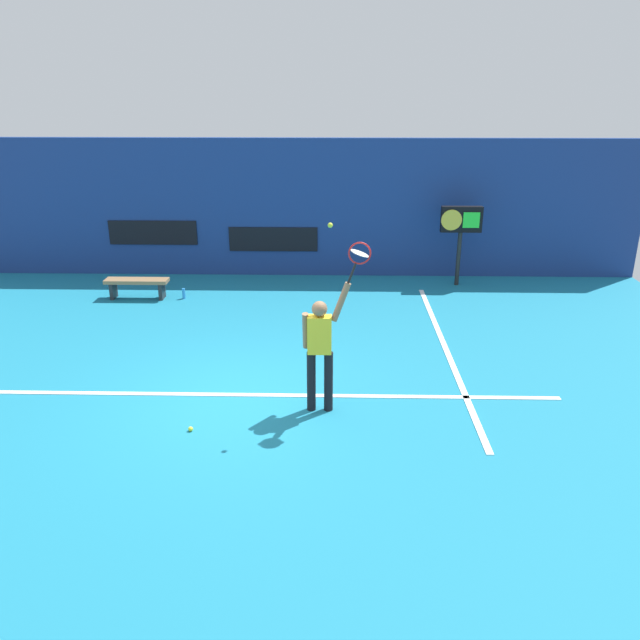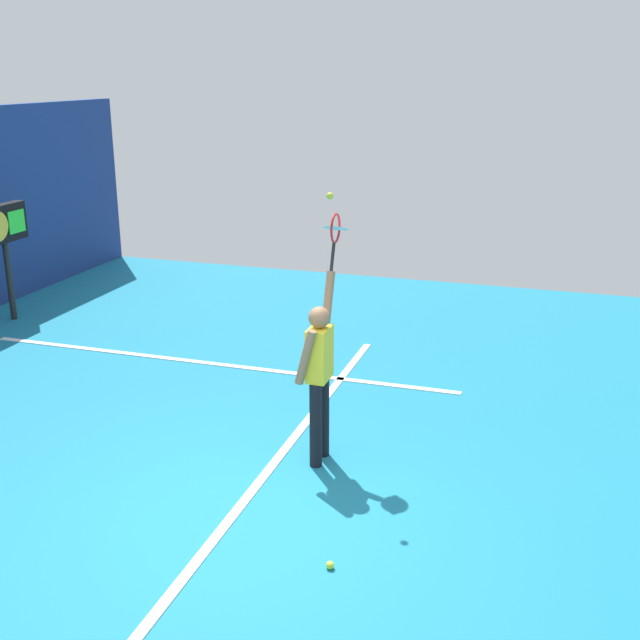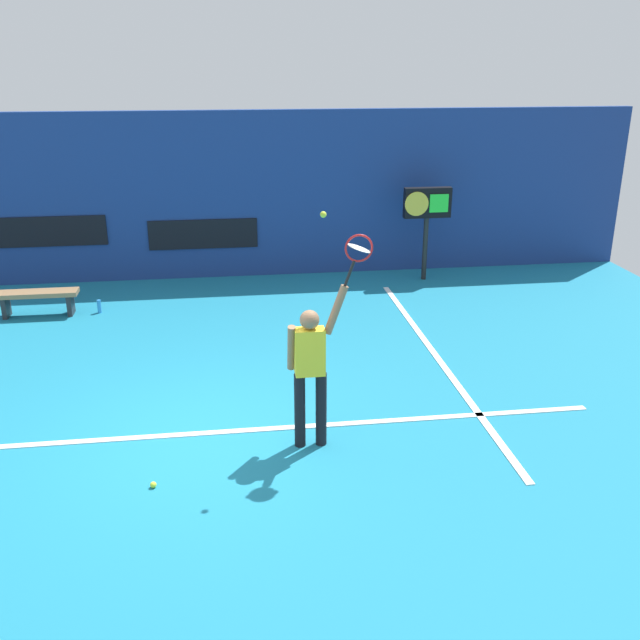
{
  "view_description": "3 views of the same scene",
  "coord_description": "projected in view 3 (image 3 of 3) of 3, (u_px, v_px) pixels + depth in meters",
  "views": [
    {
      "loc": [
        1.52,
        -8.51,
        4.47
      ],
      "look_at": [
        1.32,
        -0.12,
        1.33
      ],
      "focal_mm": 35.08,
      "sensor_mm": 36.0,
      "label": 1
    },
    {
      "loc": [
        -5.77,
        -2.61,
        3.93
      ],
      "look_at": [
        1.42,
        -0.3,
        1.52
      ],
      "focal_mm": 44.19,
      "sensor_mm": 36.0,
      "label": 2
    },
    {
      "loc": [
        0.44,
        -7.62,
        4.31
      ],
      "look_at": [
        1.53,
        0.32,
        1.33
      ],
      "focal_mm": 39.7,
      "sensor_mm": 36.0,
      "label": 3
    }
  ],
  "objects": [
    {
      "name": "tennis_ball",
      "position": [
        323.0,
        214.0,
        7.38
      ],
      "size": [
        0.07,
        0.07,
        0.07
      ],
      "primitive_type": "sphere",
      "color": "#CCE033"
    },
    {
      "name": "spare_ball",
      "position": [
        153.0,
        485.0,
        7.53
      ],
      "size": [
        0.07,
        0.07,
        0.07
      ],
      "primitive_type": "sphere",
      "color": "#CCE033",
      "rests_on": "ground_plane"
    },
    {
      "name": "ground_plane",
      "position": [
        198.0,
        438.0,
        8.52
      ],
      "size": [
        18.0,
        18.0,
        0.0
      ],
      "primitive_type": "plane",
      "color": "teal"
    },
    {
      "name": "back_wall",
      "position": [
        201.0,
        196.0,
        14.26
      ],
      "size": [
        18.0,
        0.2,
        3.35
      ],
      "primitive_type": "cube",
      "color": "navy",
      "rests_on": "ground_plane"
    },
    {
      "name": "court_baseline",
      "position": [
        198.0,
        434.0,
        8.61
      ],
      "size": [
        10.0,
        0.1,
        0.01
      ],
      "primitive_type": "cube",
      "color": "white",
      "rests_on": "ground_plane"
    },
    {
      "name": "court_sideline",
      "position": [
        437.0,
        357.0,
        10.83
      ],
      "size": [
        0.1,
        7.0,
        0.01
      ],
      "primitive_type": "cube",
      "color": "white",
      "rests_on": "ground_plane"
    },
    {
      "name": "water_bottle",
      "position": [
        99.0,
        306.0,
        12.67
      ],
      "size": [
        0.07,
        0.07,
        0.24
      ],
      "primitive_type": "cylinder",
      "color": "#338CD8",
      "rests_on": "ground_plane"
    },
    {
      "name": "sponsor_banner_portside",
      "position": [
        50.0,
        232.0,
        13.97
      ],
      "size": [
        2.2,
        0.03,
        0.6
      ],
      "primitive_type": "cube",
      "color": "black"
    },
    {
      "name": "scoreboard_clock",
      "position": [
        427.0,
        208.0,
        14.12
      ],
      "size": [
        0.96,
        0.2,
        1.89
      ],
      "color": "black",
      "rests_on": "ground_plane"
    },
    {
      "name": "tennis_player",
      "position": [
        310.0,
        366.0,
        8.04
      ],
      "size": [
        0.68,
        0.31,
        1.97
      ],
      "color": "black",
      "rests_on": "ground_plane"
    },
    {
      "name": "sponsor_banner_center",
      "position": [
        203.0,
        234.0,
        14.41
      ],
      "size": [
        2.2,
        0.03,
        0.6
      ],
      "primitive_type": "cube",
      "color": "black"
    },
    {
      "name": "court_bench",
      "position": [
        37.0,
        297.0,
        12.46
      ],
      "size": [
        1.4,
        0.36,
        0.45
      ],
      "color": "olive",
      "rests_on": "ground_plane"
    },
    {
      "name": "tennis_racket",
      "position": [
        358.0,
        251.0,
        7.64
      ],
      "size": [
        0.4,
        0.27,
        0.63
      ],
      "color": "black"
    }
  ]
}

